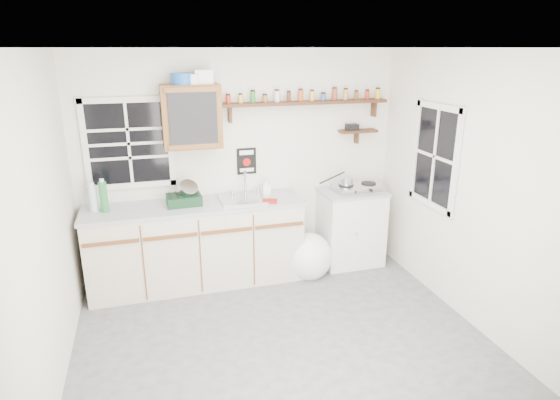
{
  "coord_description": "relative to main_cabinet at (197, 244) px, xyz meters",
  "views": [
    {
      "loc": [
        -1.02,
        -3.47,
        2.5
      ],
      "look_at": [
        0.14,
        0.55,
        1.13
      ],
      "focal_mm": 30.0,
      "sensor_mm": 36.0,
      "label": 1
    }
  ],
  "objects": [
    {
      "name": "hotplate",
      "position": [
        1.89,
        0.01,
        0.49
      ],
      "size": [
        0.6,
        0.36,
        0.08
      ],
      "rotation": [
        0.0,
        0.0,
        0.09
      ],
      "color": "#B2B2B6",
      "rests_on": "right_cabinet"
    },
    {
      "name": "trash_bag",
      "position": [
        1.24,
        -0.19,
        -0.23
      ],
      "size": [
        0.48,
        0.43,
        0.54
      ],
      "color": "white",
      "rests_on": "floor"
    },
    {
      "name": "dish_rack",
      "position": [
        -0.09,
        0.02,
        0.54
      ],
      "size": [
        0.36,
        0.28,
        0.27
      ],
      "rotation": [
        0.0,
        0.0,
        0.04
      ],
      "color": "black",
      "rests_on": "main_cabinet"
    },
    {
      "name": "room",
      "position": [
        0.58,
        -1.3,
        0.79
      ],
      "size": [
        3.64,
        3.24,
        2.54
      ],
      "color": "#49494B",
      "rests_on": "ground"
    },
    {
      "name": "spice_shelf",
      "position": [
        1.31,
        0.21,
        1.47
      ],
      "size": [
        1.91,
        0.18,
        0.35
      ],
      "color": "#32180D",
      "rests_on": "wall_back"
    },
    {
      "name": "main_cabinet",
      "position": [
        0.0,
        0.0,
        0.0
      ],
      "size": [
        2.31,
        0.63,
        0.92
      ],
      "color": "#BBAF9B",
      "rests_on": "floor"
    },
    {
      "name": "soap_bottle",
      "position": [
        0.81,
        0.11,
        0.56
      ],
      "size": [
        0.1,
        0.1,
        0.2
      ],
      "primitive_type": "imported",
      "rotation": [
        0.0,
        0.0,
        0.1
      ],
      "color": "silver",
      "rests_on": "main_cabinet"
    },
    {
      "name": "window_back",
      "position": [
        -0.62,
        0.29,
        1.09
      ],
      "size": [
        0.93,
        0.03,
        0.98
      ],
      "color": "black",
      "rests_on": "wall_back"
    },
    {
      "name": "water_bottles",
      "position": [
        -0.95,
        0.03,
        0.61
      ],
      "size": [
        0.19,
        0.13,
        0.34
      ],
      "color": "silver",
      "rests_on": "main_cabinet"
    },
    {
      "name": "saucepan",
      "position": [
        1.74,
        0.01,
        0.57
      ],
      "size": [
        0.37,
        0.19,
        0.16
      ],
      "rotation": [
        0.0,
        0.0,
        -0.2
      ],
      "color": "#B2B2B6",
      "rests_on": "hotplate"
    },
    {
      "name": "rag",
      "position": [
        0.78,
        -0.16,
        0.47
      ],
      "size": [
        0.19,
        0.18,
        0.02
      ],
      "primitive_type": "cube",
      "rotation": [
        0.0,
        0.0,
        -0.36
      ],
      "color": "maroon",
      "rests_on": "main_cabinet"
    },
    {
      "name": "right_cabinet",
      "position": [
        1.83,
        0.03,
        -0.01
      ],
      "size": [
        0.73,
        0.57,
        0.91
      ],
      "color": "silver",
      "rests_on": "floor"
    },
    {
      "name": "warning_sign",
      "position": [
        0.63,
        0.29,
        0.82
      ],
      "size": [
        0.22,
        0.02,
        0.3
      ],
      "color": "black",
      "rests_on": "wall_back"
    },
    {
      "name": "window_right",
      "position": [
        2.37,
        -0.75,
        0.99
      ],
      "size": [
        0.03,
        0.78,
        1.08
      ],
      "color": "black",
      "rests_on": "wall_back"
    },
    {
      "name": "upper_cabinet",
      "position": [
        0.03,
        0.14,
        1.36
      ],
      "size": [
        0.6,
        0.32,
        0.65
      ],
      "color": "#5B3316",
      "rests_on": "wall_back"
    },
    {
      "name": "secondary_shelf",
      "position": [
        1.94,
        0.22,
        1.12
      ],
      "size": [
        0.45,
        0.16,
        0.24
      ],
      "color": "#32180D",
      "rests_on": "wall_back"
    },
    {
      "name": "upper_cabinet_clutter",
      "position": [
        0.05,
        0.14,
        1.75
      ],
      "size": [
        0.42,
        0.24,
        0.14
      ],
      "color": "#1A53AE",
      "rests_on": "upper_cabinet"
    },
    {
      "name": "sink",
      "position": [
        0.54,
        0.01,
        0.47
      ],
      "size": [
        0.52,
        0.44,
        0.29
      ],
      "color": "#B2B2B6",
      "rests_on": "main_cabinet"
    }
  ]
}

